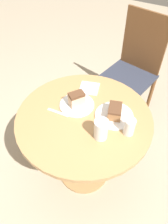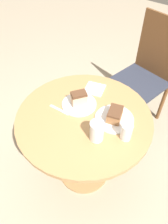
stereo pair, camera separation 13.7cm
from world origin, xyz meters
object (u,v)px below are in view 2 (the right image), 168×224
at_px(plate_near, 79,104).
at_px(glass_water, 97,132).
at_px(plate_far, 114,119).
at_px(cake_slice_far, 115,114).
at_px(cake_slice_near, 79,98).
at_px(glass_lemonade, 126,132).
at_px(chair, 144,74).

height_order(plate_near, glass_water, glass_water).
distance_m(plate_far, cake_slice_far, 0.04).
relative_size(plate_near, glass_water, 1.78).
bearing_deg(cake_slice_far, plate_far, 90.00).
relative_size(cake_slice_near, cake_slice_far, 0.88).
height_order(cake_slice_far, glass_lemonade, glass_lemonade).
relative_size(chair, glass_water, 7.80).
bearing_deg(plate_near, chair, 81.64).
distance_m(plate_near, cake_slice_far, 0.26).
distance_m(plate_near, glass_water, 0.30).
height_order(cake_slice_far, glass_water, glass_water).
distance_m(chair, cake_slice_near, 0.85).
bearing_deg(glass_water, plate_far, 88.28).
height_order(plate_far, cake_slice_far, cake_slice_far).
height_order(cake_slice_near, cake_slice_far, cake_slice_near).
distance_m(glass_lemonade, glass_water, 0.17).
bearing_deg(plate_near, glass_lemonade, -7.74).
relative_size(chair, glass_lemonade, 9.23).
bearing_deg(glass_water, cake_slice_far, 88.28).
bearing_deg(cake_slice_near, plate_near, -90.00).
xyz_separation_m(plate_near, plate_far, (0.26, 0.03, 0.00)).
relative_size(chair, cake_slice_near, 8.51).
bearing_deg(chair, cake_slice_near, -86.98).
height_order(plate_far, glass_lemonade, glass_lemonade).
bearing_deg(glass_water, glass_lemonade, 38.35).
distance_m(chair, plate_far, 0.81).
distance_m(plate_far, glass_water, 0.20).
height_order(chair, cake_slice_near, chair).
xyz_separation_m(plate_far, glass_lemonade, (0.13, -0.08, 0.04)).
height_order(cake_slice_near, glass_lemonade, glass_lemonade).
relative_size(cake_slice_far, glass_lemonade, 1.24).
bearing_deg(plate_near, cake_slice_far, 6.91).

